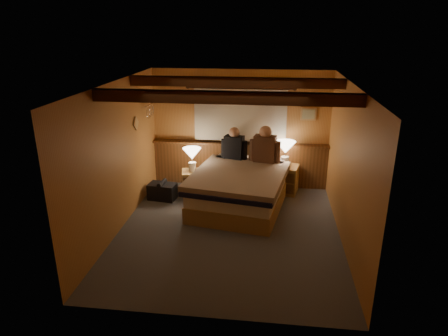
% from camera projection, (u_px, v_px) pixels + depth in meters
% --- Properties ---
extents(floor, '(4.20, 4.20, 0.00)m').
position_uv_depth(floor, '(229.00, 231.00, 6.61)').
color(floor, '#4A5058').
rests_on(floor, ground).
extents(ceiling, '(4.20, 4.20, 0.00)m').
position_uv_depth(ceiling, '(229.00, 84.00, 5.79)').
color(ceiling, tan).
rests_on(ceiling, wall_back).
extents(wall_back, '(3.60, 0.00, 3.60)m').
position_uv_depth(wall_back, '(240.00, 129.00, 8.16)').
color(wall_back, '#BF8844').
rests_on(wall_back, floor).
extents(wall_left, '(0.00, 4.20, 4.20)m').
position_uv_depth(wall_left, '(118.00, 158.00, 6.40)').
color(wall_left, '#BF8844').
rests_on(wall_left, floor).
extents(wall_right, '(0.00, 4.20, 4.20)m').
position_uv_depth(wall_right, '(348.00, 167.00, 6.00)').
color(wall_right, '#BF8844').
rests_on(wall_right, floor).
extents(wall_front, '(3.60, 0.00, 3.60)m').
position_uv_depth(wall_front, '(208.00, 226.00, 4.24)').
color(wall_front, '#BF8844').
rests_on(wall_front, floor).
extents(wainscot, '(3.60, 0.23, 0.94)m').
position_uv_depth(wainscot, '(240.00, 163.00, 8.34)').
color(wainscot, brown).
rests_on(wainscot, wall_back).
extents(curtain_window, '(2.18, 0.09, 1.11)m').
position_uv_depth(curtain_window, '(240.00, 114.00, 7.98)').
color(curtain_window, '#472011').
rests_on(curtain_window, wall_back).
extents(ceiling_beams, '(3.60, 1.65, 0.16)m').
position_uv_depth(ceiling_beams, '(231.00, 89.00, 5.96)').
color(ceiling_beams, '#472011').
rests_on(ceiling_beams, ceiling).
extents(coat_rail, '(0.05, 0.55, 0.24)m').
position_uv_depth(coat_rail, '(150.00, 110.00, 7.71)').
color(coat_rail, white).
rests_on(coat_rail, wall_left).
extents(framed_print, '(0.30, 0.04, 0.25)m').
position_uv_depth(framed_print, '(309.00, 114.00, 7.87)').
color(framed_print, tan).
rests_on(framed_print, wall_back).
extents(bed, '(1.89, 2.29, 0.70)m').
position_uv_depth(bed, '(240.00, 188.00, 7.37)').
color(bed, tan).
rests_on(bed, floor).
extents(nightstand_left, '(0.52, 0.49, 0.50)m').
position_uv_depth(nightstand_left, '(194.00, 183.00, 7.94)').
color(nightstand_left, tan).
rests_on(nightstand_left, floor).
extents(nightstand_right, '(0.60, 0.56, 0.56)m').
position_uv_depth(nightstand_right, '(284.00, 179.00, 8.03)').
color(nightstand_right, tan).
rests_on(nightstand_right, floor).
extents(lamp_left, '(0.36, 0.36, 0.47)m').
position_uv_depth(lamp_left, '(192.00, 155.00, 7.76)').
color(lamp_left, white).
rests_on(lamp_left, nightstand_left).
extents(lamp_right, '(0.39, 0.39, 0.51)m').
position_uv_depth(lamp_right, '(286.00, 149.00, 7.82)').
color(lamp_right, white).
rests_on(lamp_right, nightstand_right).
extents(person_left, '(0.53, 0.29, 0.66)m').
position_uv_depth(person_left, '(234.00, 146.00, 7.88)').
color(person_left, black).
rests_on(person_left, bed).
extents(person_right, '(0.60, 0.31, 0.74)m').
position_uv_depth(person_right, '(265.00, 147.00, 7.68)').
color(person_right, '#503020').
rests_on(person_right, bed).
extents(duffel_bag, '(0.56, 0.38, 0.38)m').
position_uv_depth(duffel_bag, '(162.00, 191.00, 7.76)').
color(duffel_bag, black).
rests_on(duffel_bag, floor).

